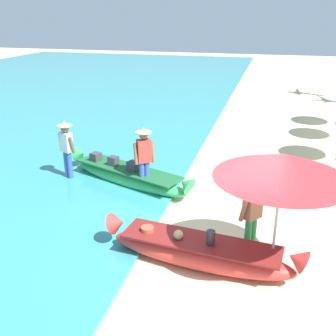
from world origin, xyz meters
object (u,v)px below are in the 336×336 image
boat_green_midground (128,175)px  patio_umbrella_large (282,166)px  boat_red_foreground (200,252)px  person_vendor_hatted (144,156)px  person_vendor_assistant (66,147)px  person_tourist_customer (252,213)px

boat_green_midground → patio_umbrella_large: patio_umbrella_large is taller
boat_red_foreground → person_vendor_hatted: (-2.04, 2.89, 0.76)m
boat_green_midground → person_vendor_assistant: size_ratio=2.35×
person_tourist_customer → person_vendor_assistant: 5.91m
boat_red_foreground → patio_umbrella_large: size_ratio=1.64×
person_vendor_hatted → patio_umbrella_large: patio_umbrella_large is taller
person_vendor_hatted → patio_umbrella_large: (3.39, -2.80, 1.11)m
person_tourist_customer → patio_umbrella_large: bearing=-49.7°
boat_red_foreground → person_vendor_assistant: (-4.44, 3.17, 0.72)m
boat_green_midground → patio_umbrella_large: bearing=-38.6°
person_vendor_hatted → boat_green_midground: bearing=146.9°
boat_green_midground → person_vendor_hatted: bearing=-33.1°
boat_red_foreground → person_vendor_hatted: size_ratio=2.14×
boat_red_foreground → person_tourist_customer: size_ratio=2.32×
patio_umbrella_large → person_vendor_assistant: bearing=152.0°
boat_green_midground → person_vendor_assistant: 1.92m
person_vendor_assistant → patio_umbrella_large: size_ratio=0.74×
person_tourist_customer → patio_umbrella_large: (0.44, -0.52, 1.22)m
person_vendor_hatted → person_vendor_assistant: (-2.39, 0.28, -0.04)m
person_tourist_customer → person_vendor_assistant: size_ratio=0.96×
person_vendor_hatted → person_tourist_customer: 3.72m
boat_red_foreground → person_vendor_assistant: bearing=144.5°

